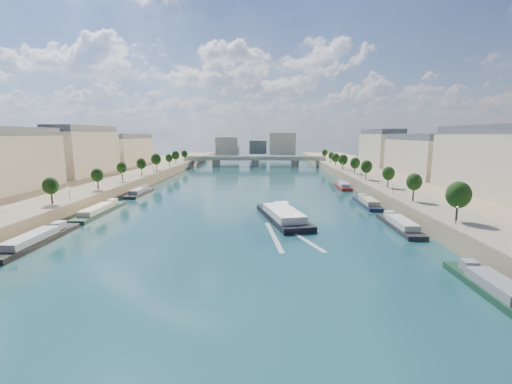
{
  "coord_description": "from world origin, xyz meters",
  "views": [
    {
      "loc": [
        8.6,
        -32.95,
        25.51
      ],
      "look_at": [
        5.01,
        88.48,
        5.0
      ],
      "focal_mm": 24.0,
      "sensor_mm": 36.0,
      "label": 1
    }
  ],
  "objects": [
    {
      "name": "moored_barges_right",
      "position": [
        45.5,
        54.01,
        0.84
      ],
      "size": [
        5.0,
        167.21,
        3.6
      ],
      "color": "black",
      "rests_on": "ground"
    },
    {
      "name": "moored_barges_left",
      "position": [
        -45.5,
        44.87,
        0.84
      ],
      "size": [
        5.0,
        151.69,
        3.6
      ],
      "color": "#1C273E",
      "rests_on": "ground"
    },
    {
      "name": "lamps_right",
      "position": [
        52.5,
        105.0,
        7.78
      ],
      "size": [
        0.36,
        200.36,
        4.28
      ],
      "color": "black",
      "rests_on": "ground"
    },
    {
      "name": "lamps_left",
      "position": [
        -52.5,
        90.0,
        7.78
      ],
      "size": [
        0.36,
        200.36,
        4.28
      ],
      "color": "black",
      "rests_on": "ground"
    },
    {
      "name": "skyline",
      "position": [
        3.19,
        319.52,
        14.66
      ],
      "size": [
        79.0,
        42.0,
        22.0
      ],
      "color": "beige",
      "rests_on": "ground"
    },
    {
      "name": "tour_barge",
      "position": [
        13.77,
        67.6,
        1.28
      ],
      "size": [
        16.63,
        33.14,
        4.33
      ],
      "rotation": [
        0.0,
        0.0,
        0.25
      ],
      "color": "black",
      "rests_on": "ground"
    },
    {
      "name": "ground",
      "position": [
        0.0,
        100.0,
        0.0
      ],
      "size": [
        700.0,
        700.0,
        0.0
      ],
      "primitive_type": "plane",
      "color": "#0D3139",
      "rests_on": "ground"
    },
    {
      "name": "quay_right",
      "position": [
        72.0,
        100.0,
        2.5
      ],
      "size": [
        44.0,
        520.0,
        5.0
      ],
      "primitive_type": "cube",
      "color": "#9E8460",
      "rests_on": "ground"
    },
    {
      "name": "pave_left",
      "position": [
        -57.0,
        100.0,
        5.05
      ],
      "size": [
        14.0,
        520.0,
        0.1
      ],
      "primitive_type": "cube",
      "color": "gray",
      "rests_on": "quay_left"
    },
    {
      "name": "trees_right",
      "position": [
        55.0,
        110.0,
        10.48
      ],
      "size": [
        4.8,
        268.8,
        8.26
      ],
      "color": "#382B1E",
      "rests_on": "ground"
    },
    {
      "name": "pave_right",
      "position": [
        57.0,
        100.0,
        5.05
      ],
      "size": [
        14.0,
        520.0,
        0.1
      ],
      "primitive_type": "cube",
      "color": "gray",
      "rests_on": "quay_right"
    },
    {
      "name": "buildings_right",
      "position": [
        85.0,
        112.0,
        16.45
      ],
      "size": [
        16.0,
        226.0,
        23.2
      ],
      "color": "beige",
      "rests_on": "ground"
    },
    {
      "name": "wake",
      "position": [
        13.77,
        51.1,
        0.02
      ],
      "size": [
        13.87,
        25.95,
        0.04
      ],
      "color": "silver",
      "rests_on": "ground"
    },
    {
      "name": "buildings_left",
      "position": [
        -85.0,
        112.0,
        16.45
      ],
      "size": [
        16.0,
        226.0,
        23.2
      ],
      "color": "beige",
      "rests_on": "ground"
    },
    {
      "name": "bridge",
      "position": [
        0.0,
        243.61,
        5.08
      ],
      "size": [
        112.0,
        12.0,
        8.15
      ],
      "color": "#C1B79E",
      "rests_on": "ground"
    },
    {
      "name": "quay_left",
      "position": [
        -72.0,
        100.0,
        2.5
      ],
      "size": [
        44.0,
        520.0,
        5.0
      ],
      "primitive_type": "cube",
      "color": "#9E8460",
      "rests_on": "ground"
    },
    {
      "name": "trees_left",
      "position": [
        -55.0,
        102.0,
        10.48
      ],
      "size": [
        4.8,
        268.8,
        8.26
      ],
      "color": "#382B1E",
      "rests_on": "ground"
    }
  ]
}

